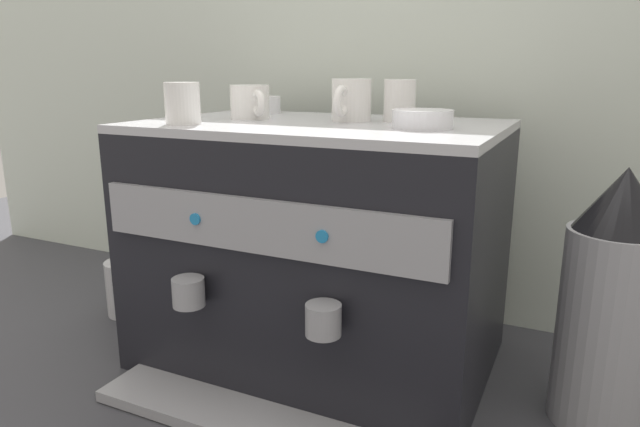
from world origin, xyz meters
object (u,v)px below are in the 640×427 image
ceramic_cup_0 (351,100)px  ceramic_bowl_0 (423,119)px  espresso_machine (319,246)px  ceramic_bowl_1 (259,105)px  ceramic_cup_1 (251,102)px  ceramic_cup_3 (400,100)px  ceramic_cup_2 (183,103)px  milk_pitcher (128,287)px  coffee_grinder (611,304)px

ceramic_cup_0 → ceramic_bowl_0: bearing=-23.7°
ceramic_cup_0 → espresso_machine: bearing=-136.9°
espresso_machine → ceramic_cup_0: (0.05, 0.04, 0.28)m
ceramic_bowl_0 → ceramic_bowl_1: ceramic_bowl_1 is taller
ceramic_cup_1 → ceramic_cup_3: size_ratio=1.02×
ceramic_cup_2 → milk_pitcher: 0.57m
ceramic_cup_0 → ceramic_cup_3: 0.09m
ceramic_bowl_1 → ceramic_cup_2: bearing=-86.3°
espresso_machine → ceramic_cup_3: (0.13, 0.08, 0.28)m
ceramic_cup_0 → milk_pitcher: size_ratio=0.89×
ceramic_cup_0 → coffee_grinder: ceramic_cup_0 is taller
ceramic_cup_2 → ceramic_cup_3: ceramic_cup_3 is taller
milk_pitcher → coffee_grinder: bearing=0.6°
ceramic_bowl_1 → coffee_grinder: (0.75, -0.15, -0.29)m
ceramic_cup_1 → milk_pitcher: size_ratio=0.77×
ceramic_cup_2 → ceramic_bowl_0: ceramic_cup_2 is taller
ceramic_bowl_0 → ceramic_cup_1: bearing=174.0°
ceramic_bowl_0 → ceramic_cup_0: bearing=156.3°
ceramic_cup_3 → coffee_grinder: ceramic_cup_3 is taller
ceramic_cup_1 → ceramic_cup_3: (0.29, 0.07, 0.01)m
ceramic_cup_3 → ceramic_bowl_0: size_ratio=0.98×
ceramic_cup_2 → ceramic_cup_3: (0.34, 0.22, 0.00)m
ceramic_cup_1 → coffee_grinder: 0.75m
ceramic_bowl_0 → coffee_grinder: ceramic_bowl_0 is taller
ceramic_cup_2 → milk_pitcher: size_ratio=0.76×
ceramic_cup_1 → coffee_grinder: ceramic_cup_1 is taller
ceramic_cup_1 → ceramic_bowl_0: bearing=-6.0°
ceramic_cup_3 → espresso_machine: bearing=-148.5°
ceramic_cup_3 → ceramic_bowl_0: ceramic_cup_3 is taller
ceramic_cup_3 → ceramic_cup_2: bearing=-146.9°
ceramic_cup_0 → ceramic_bowl_1: bearing=158.4°
coffee_grinder → milk_pitcher: size_ratio=3.28×
milk_pitcher → ceramic_bowl_0: bearing=-1.6°
ceramic_bowl_1 → coffee_grinder: 0.82m
ceramic_cup_0 → ceramic_bowl_0: 0.18m
ceramic_bowl_1 → ceramic_cup_1: bearing=-64.6°
ceramic_bowl_1 → espresso_machine: bearing=-33.8°
espresso_machine → ceramic_cup_3: 0.32m
espresso_machine → ceramic_bowl_0: size_ratio=6.56×
ceramic_bowl_0 → milk_pitcher: size_ratio=0.77×
ceramic_cup_2 → ceramic_bowl_1: (-0.02, 0.29, -0.02)m
ceramic_bowl_1 → milk_pitcher: size_ratio=0.73×
milk_pitcher → espresso_machine: bearing=0.9°
ceramic_cup_1 → ceramic_bowl_0: ceramic_cup_1 is taller
ceramic_cup_0 → ceramic_cup_1: size_ratio=1.15×
ceramic_bowl_0 → espresso_machine: bearing=172.3°
ceramic_cup_1 → ceramic_bowl_1: ceramic_cup_1 is taller
coffee_grinder → ceramic_cup_2: bearing=-169.0°
ceramic_cup_3 → milk_pitcher: bearing=-172.2°
espresso_machine → ceramic_cup_3: size_ratio=6.68×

